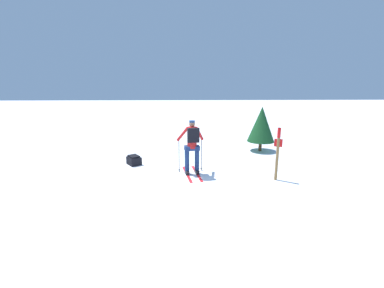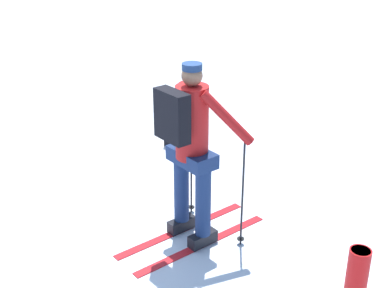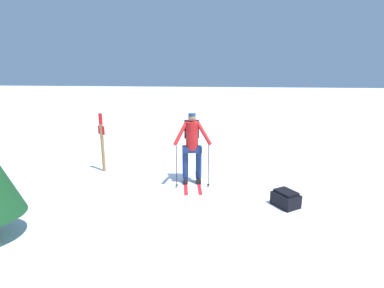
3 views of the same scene
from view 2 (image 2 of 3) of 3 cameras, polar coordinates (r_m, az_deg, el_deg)
The scene contains 3 objects.
ground_plane at distance 5.85m, azimuth -8.16°, elevation -7.52°, with size 80.00×80.00×0.00m, color white.
skier at distance 4.93m, azimuth -0.17°, elevation -0.06°, with size 0.94×1.62×1.79m.
dropped_backpack at distance 7.48m, azimuth -0.75°, elevation 1.39°, with size 0.62×0.65×0.34m.
Camera 2 is at (4.69, -1.75, 3.03)m, focal length 50.00 mm.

